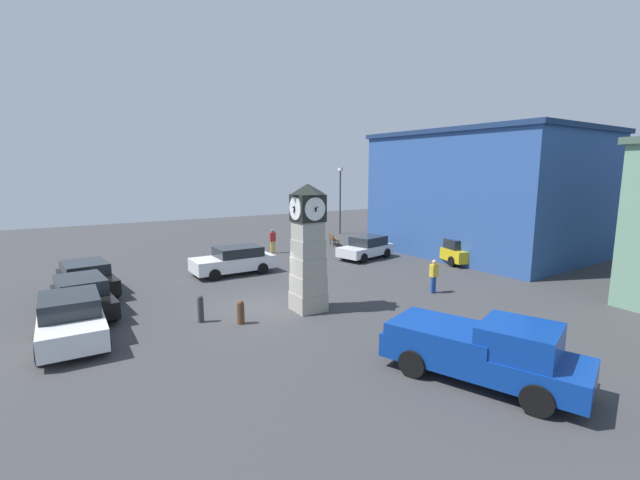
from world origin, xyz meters
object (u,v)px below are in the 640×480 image
at_px(clock_tower, 308,250).
at_px(car_near_tower, 82,296).
at_px(bollard_near_tower, 201,309).
at_px(car_by_building, 71,319).
at_px(street_lamp_near_road, 340,196).
at_px(bench, 333,238).
at_px(pickup_truck, 483,350).
at_px(pedestrian_by_cars, 434,274).
at_px(car_navy_sedan, 86,278).
at_px(car_silver_hatch, 366,247).
at_px(pedestrian_crossing_lot, 273,239).
at_px(car_far_lot, 234,260).
at_px(car_end_of_row, 454,250).
at_px(bollard_mid_row, 241,312).

relative_size(clock_tower, car_near_tower, 1.14).
bearing_deg(bollard_near_tower, car_by_building, -94.33).
height_order(bollard_near_tower, street_lamp_near_road, street_lamp_near_road).
bearing_deg(bench, car_near_tower, -64.45).
height_order(pickup_truck, pedestrian_by_cars, pickup_truck).
bearing_deg(car_by_building, car_navy_sedan, 173.04).
height_order(clock_tower, pickup_truck, clock_tower).
relative_size(car_silver_hatch, pedestrian_by_cars, 2.63).
bearing_deg(car_by_building, pedestrian_crossing_lot, 130.95).
bearing_deg(pedestrian_crossing_lot, clock_tower, -18.41).
bearing_deg(bollard_near_tower, car_far_lot, 150.65).
xyz_separation_m(car_by_building, pedestrian_crossing_lot, (-11.06, 12.74, 0.17)).
height_order(pickup_truck, bench, pickup_truck).
xyz_separation_m(clock_tower, car_far_lot, (-7.81, -0.42, -1.82)).
distance_m(car_by_building, car_end_of_row, 21.54).
bearing_deg(car_near_tower, bollard_near_tower, 48.48).
relative_size(pickup_truck, street_lamp_near_road, 0.95).
bearing_deg(car_silver_hatch, car_navy_sedan, -91.07).
xyz_separation_m(bench, street_lamp_near_road, (-4.84, 3.88, 3.00)).
relative_size(car_near_tower, street_lamp_near_road, 0.77).
distance_m(clock_tower, bench, 16.13).
bearing_deg(car_by_building, bollard_near_tower, 85.67).
distance_m(bollard_mid_row, car_by_building, 5.77).
xyz_separation_m(bollard_near_tower, street_lamp_near_road, (-16.76, 17.78, 2.98)).
bearing_deg(car_by_building, bollard_mid_row, 76.92).
distance_m(bollard_near_tower, car_silver_hatch, 14.50).
relative_size(car_silver_hatch, bench, 2.56).
bearing_deg(bench, car_far_lot, -63.45).
height_order(car_near_tower, pedestrian_crossing_lot, pedestrian_crossing_lot).
height_order(car_by_building, car_far_lot, car_by_building).
bearing_deg(car_end_of_row, pedestrian_crossing_lot, -135.38).
bearing_deg(pickup_truck, car_end_of_row, 134.32).
bearing_deg(car_by_building, bench, 122.43).
bearing_deg(pedestrian_crossing_lot, bench, 95.58).
bearing_deg(car_near_tower, car_silver_hatch, 100.18).
height_order(bollard_near_tower, bench, bollard_near_tower).
height_order(clock_tower, bollard_mid_row, clock_tower).
distance_m(car_navy_sedan, pedestrian_by_cars, 16.67).
relative_size(pedestrian_by_cars, street_lamp_near_road, 0.27).
bearing_deg(bollard_mid_row, car_end_of_row, 102.71).
relative_size(car_navy_sedan, car_end_of_row, 1.08).
bearing_deg(street_lamp_near_road, car_by_building, -53.40).
bearing_deg(street_lamp_near_road, clock_tower, -37.34).
xyz_separation_m(clock_tower, car_silver_hatch, (-7.34, 8.67, -1.86)).
height_order(car_navy_sedan, bench, car_navy_sedan).
relative_size(car_near_tower, car_end_of_row, 1.09).
relative_size(clock_tower, car_by_building, 1.24).
distance_m(bollard_mid_row, car_end_of_row, 16.21).
bearing_deg(pickup_truck, clock_tower, -172.09).
relative_size(bollard_mid_row, car_near_tower, 0.20).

